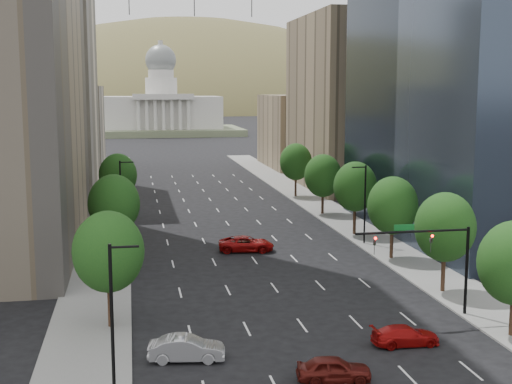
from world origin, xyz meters
TOP-DOWN VIEW (x-y plane):
  - sidewalk_left at (-15.50, 60.00)m, footprint 6.00×200.00m
  - sidewalk_right at (15.50, 60.00)m, footprint 6.00×200.00m
  - midrise_cream_left at (-25.00, 103.00)m, footprint 14.00×30.00m
  - filler_left at (-25.00, 136.00)m, footprint 14.00×26.00m
  - parking_tan_right at (25.00, 100.00)m, footprint 14.00×30.00m
  - filler_right at (25.00, 133.00)m, footprint 14.00×26.00m
  - tree_right_1 at (14.00, 36.00)m, footprint 5.20×5.20m
  - tree_right_2 at (14.00, 48.00)m, footprint 5.20×5.20m
  - tree_right_3 at (14.00, 60.00)m, footprint 5.20×5.20m
  - tree_right_4 at (14.00, 74.00)m, footprint 5.20×5.20m
  - tree_right_5 at (14.00, 90.00)m, footprint 5.20×5.20m
  - tree_left_0 at (-14.00, 32.00)m, footprint 5.20×5.20m
  - tree_left_1 at (-14.00, 52.00)m, footprint 5.20×5.20m
  - tree_left_2 at (-14.00, 78.00)m, footprint 5.20×5.20m
  - streetlight_rn at (13.44, 55.00)m, footprint 1.70×0.20m
  - streetlight_ls at (-13.44, 20.00)m, footprint 1.70×0.20m
  - streetlight_ln at (-13.44, 65.00)m, footprint 1.70×0.20m
  - traffic_signal at (10.53, 30.00)m, footprint 9.12×0.40m
  - capitol at (0.00, 249.71)m, footprint 60.00×40.00m
  - foothills at (34.67, 599.39)m, footprint 720.00×413.00m
  - car_red_near at (6.00, 24.88)m, footprint 4.72×1.94m
  - car_maroon at (-0.55, 20.05)m, footprint 4.69×2.39m
  - car_silver at (-9.00, 24.82)m, footprint 5.13×2.39m
  - car_red_far at (-0.17, 54.07)m, footprint 6.29×3.50m

SIDE VIEW (x-z plane):
  - foothills at x=34.67m, z-range -169.28..93.72m
  - sidewalk_left at x=-15.50m, z-range 0.00..0.15m
  - sidewalk_right at x=15.50m, z-range 0.00..0.15m
  - car_red_near at x=6.00m, z-range 0.00..1.37m
  - car_maroon at x=-0.55m, z-range 0.00..1.53m
  - car_silver at x=-9.00m, z-range 0.00..1.63m
  - car_red_far at x=-0.17m, z-range 0.00..1.66m
  - streetlight_rn at x=13.44m, z-range 0.34..9.34m
  - streetlight_ls at x=-13.44m, z-range 0.34..9.34m
  - streetlight_ln at x=-13.44m, z-range 0.34..9.34m
  - traffic_signal at x=10.53m, z-range 1.49..8.86m
  - tree_right_4 at x=14.00m, z-range 1.23..9.69m
  - tree_right_2 at x=14.00m, z-range 1.30..9.91m
  - tree_left_2 at x=-14.00m, z-range 1.34..10.02m
  - tree_right_1 at x=14.00m, z-range 1.37..10.12m
  - tree_right_5 at x=14.00m, z-range 1.37..10.12m
  - tree_left_0 at x=-14.00m, z-range 1.37..10.12m
  - tree_right_3 at x=14.00m, z-range 1.44..10.34m
  - tree_left_1 at x=-14.00m, z-range 1.48..10.45m
  - filler_right at x=25.00m, z-range 0.00..16.00m
  - capitol at x=0.00m, z-range -9.02..26.18m
  - filler_left at x=-25.00m, z-range 0.00..18.00m
  - parking_tan_right at x=25.00m, z-range 0.00..30.00m
  - midrise_cream_left at x=-25.00m, z-range 0.00..35.00m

